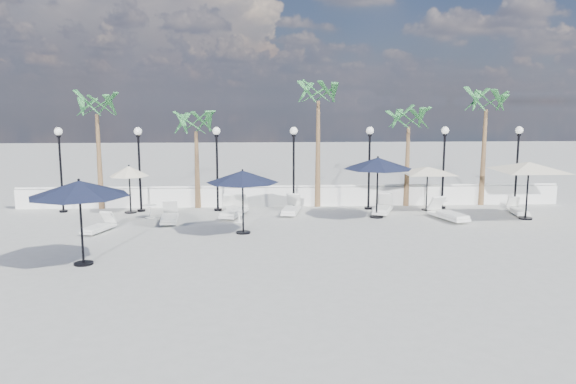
{
  "coord_description": "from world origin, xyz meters",
  "views": [
    {
      "loc": [
        -1.61,
        -19.05,
        4.98
      ],
      "look_at": [
        -0.47,
        2.44,
        1.5
      ],
      "focal_mm": 35.0,
      "sensor_mm": 36.0,
      "label": 1
    }
  ],
  "objects_px": {
    "lounger_2": "(291,209)",
    "parasol_cream_sq_b": "(529,162)",
    "lounger_0": "(99,227)",
    "parasol_cream_small": "(129,172)",
    "parasol_navy_left": "(79,189)",
    "lounger_3": "(169,217)",
    "lounger_5": "(448,214)",
    "parasol_cream_sq_a": "(428,167)",
    "lounger_1": "(234,211)",
    "lounger_6": "(383,208)",
    "parasol_navy_mid": "(243,177)",
    "lounger_7": "(518,210)",
    "lounger_4": "(232,209)",
    "parasol_navy_right": "(378,164)"
  },
  "relations": [
    {
      "from": "parasol_cream_sq_a",
      "to": "parasol_cream_small",
      "type": "bearing_deg",
      "value": 179.74
    },
    {
      "from": "lounger_0",
      "to": "lounger_6",
      "type": "xyz_separation_m",
      "value": [
        11.73,
        3.02,
        0.04
      ]
    },
    {
      "from": "lounger_7",
      "to": "parasol_navy_mid",
      "type": "bearing_deg",
      "value": -159.1
    },
    {
      "from": "parasol_navy_mid",
      "to": "lounger_0",
      "type": "bearing_deg",
      "value": 175.15
    },
    {
      "from": "lounger_0",
      "to": "parasol_cream_sq_b",
      "type": "bearing_deg",
      "value": 23.47
    },
    {
      "from": "lounger_2",
      "to": "parasol_cream_sq_b",
      "type": "relative_size",
      "value": 0.39
    },
    {
      "from": "lounger_2",
      "to": "lounger_3",
      "type": "bearing_deg",
      "value": -152.31
    },
    {
      "from": "lounger_6",
      "to": "parasol_navy_left",
      "type": "distance_m",
      "value": 13.42
    },
    {
      "from": "lounger_0",
      "to": "parasol_navy_mid",
      "type": "xyz_separation_m",
      "value": [
        5.56,
        -0.47,
        1.96
      ]
    },
    {
      "from": "lounger_3",
      "to": "parasol_navy_right",
      "type": "distance_m",
      "value": 9.08
    },
    {
      "from": "lounger_2",
      "to": "lounger_7",
      "type": "relative_size",
      "value": 1.18
    },
    {
      "from": "lounger_3",
      "to": "lounger_5",
      "type": "xyz_separation_m",
      "value": [
        11.73,
        -0.12,
        0.02
      ]
    },
    {
      "from": "lounger_5",
      "to": "parasol_cream_sq_a",
      "type": "bearing_deg",
      "value": 78.63
    },
    {
      "from": "lounger_4",
      "to": "parasol_navy_mid",
      "type": "distance_m",
      "value": 4.24
    },
    {
      "from": "lounger_0",
      "to": "lounger_3",
      "type": "distance_m",
      "value": 2.93
    },
    {
      "from": "lounger_3",
      "to": "parasol_navy_mid",
      "type": "relative_size",
      "value": 0.74
    },
    {
      "from": "lounger_3",
      "to": "parasol_cream_small",
      "type": "relative_size",
      "value": 0.93
    },
    {
      "from": "lounger_2",
      "to": "lounger_4",
      "type": "xyz_separation_m",
      "value": [
        -2.64,
        0.15,
        -0.01
      ]
    },
    {
      "from": "lounger_7",
      "to": "lounger_0",
      "type": "bearing_deg",
      "value": -164.83
    },
    {
      "from": "parasol_navy_mid",
      "to": "parasol_navy_right",
      "type": "height_order",
      "value": "parasol_navy_right"
    },
    {
      "from": "parasol_navy_mid",
      "to": "parasol_cream_small",
      "type": "relative_size",
      "value": 1.26
    },
    {
      "from": "parasol_cream_sq_b",
      "to": "parasol_cream_small",
      "type": "relative_size",
      "value": 2.42
    },
    {
      "from": "lounger_5",
      "to": "lounger_7",
      "type": "bearing_deg",
      "value": -1.68
    },
    {
      "from": "lounger_4",
      "to": "lounger_6",
      "type": "distance_m",
      "value": 6.78
    },
    {
      "from": "parasol_cream_small",
      "to": "parasol_navy_left",
      "type": "bearing_deg",
      "value": -87.44
    },
    {
      "from": "lounger_7",
      "to": "parasol_cream_sq_a",
      "type": "xyz_separation_m",
      "value": [
        -3.77,
        1.23,
        1.8
      ]
    },
    {
      "from": "lounger_5",
      "to": "parasol_navy_left",
      "type": "height_order",
      "value": "parasol_navy_left"
    },
    {
      "from": "lounger_3",
      "to": "parasol_cream_sq_a",
      "type": "distance_m",
      "value": 11.8
    },
    {
      "from": "lounger_5",
      "to": "lounger_1",
      "type": "bearing_deg",
      "value": 154.95
    },
    {
      "from": "lounger_2",
      "to": "lounger_1",
      "type": "bearing_deg",
      "value": -157.9
    },
    {
      "from": "lounger_4",
      "to": "parasol_cream_small",
      "type": "xyz_separation_m",
      "value": [
        -4.59,
        0.55,
        1.63
      ]
    },
    {
      "from": "lounger_1",
      "to": "parasol_cream_sq_b",
      "type": "distance_m",
      "value": 12.72
    },
    {
      "from": "lounger_0",
      "to": "lounger_4",
      "type": "bearing_deg",
      "value": 51.85
    },
    {
      "from": "lounger_0",
      "to": "parasol_cream_sq_a",
      "type": "height_order",
      "value": "parasol_cream_sq_a"
    },
    {
      "from": "lounger_6",
      "to": "lounger_0",
      "type": "bearing_deg",
      "value": -143.86
    },
    {
      "from": "lounger_1",
      "to": "parasol_cream_sq_b",
      "type": "height_order",
      "value": "parasol_cream_sq_b"
    },
    {
      "from": "lounger_4",
      "to": "parasol_navy_left",
      "type": "bearing_deg",
      "value": -130.25
    },
    {
      "from": "lounger_2",
      "to": "parasol_navy_left",
      "type": "height_order",
      "value": "parasol_navy_left"
    },
    {
      "from": "lounger_1",
      "to": "lounger_6",
      "type": "xyz_separation_m",
      "value": [
        6.64,
        0.39,
        -0.02
      ]
    },
    {
      "from": "lounger_4",
      "to": "parasol_cream_sq_a",
      "type": "height_order",
      "value": "parasol_cream_sq_a"
    },
    {
      "from": "lounger_0",
      "to": "parasol_navy_right",
      "type": "relative_size",
      "value": 0.6
    },
    {
      "from": "parasol_navy_left",
      "to": "parasol_cream_sq_b",
      "type": "xyz_separation_m",
      "value": [
        16.83,
        5.88,
        0.08
      ]
    },
    {
      "from": "lounger_1",
      "to": "lounger_3",
      "type": "height_order",
      "value": "lounger_1"
    },
    {
      "from": "parasol_cream_sq_b",
      "to": "parasol_navy_left",
      "type": "bearing_deg",
      "value": -160.73
    },
    {
      "from": "lounger_7",
      "to": "lounger_1",
      "type": "bearing_deg",
      "value": -173.49
    },
    {
      "from": "lounger_2",
      "to": "lounger_5",
      "type": "distance_m",
      "value": 6.77
    },
    {
      "from": "lounger_0",
      "to": "parasol_cream_sq_b",
      "type": "relative_size",
      "value": 0.34
    },
    {
      "from": "lounger_0",
      "to": "parasol_cream_small",
      "type": "relative_size",
      "value": 0.82
    },
    {
      "from": "parasol_cream_sq_a",
      "to": "parasol_cream_sq_b",
      "type": "xyz_separation_m",
      "value": [
        3.65,
        -2.23,
        0.44
      ]
    },
    {
      "from": "lounger_3",
      "to": "parasol_navy_right",
      "type": "xyz_separation_m",
      "value": [
        8.82,
        0.58,
        2.1
      ]
    }
  ]
}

